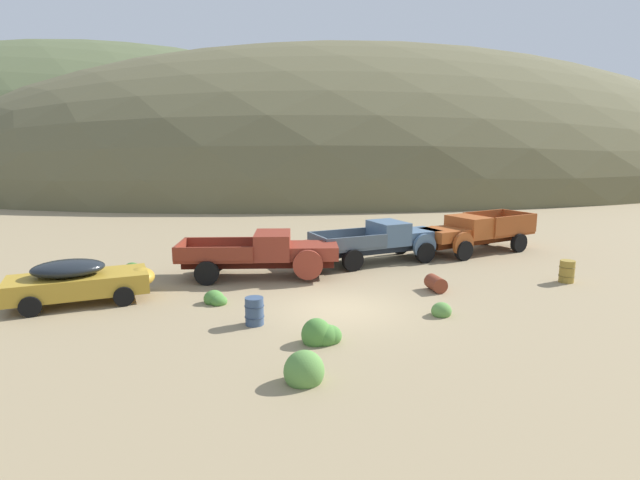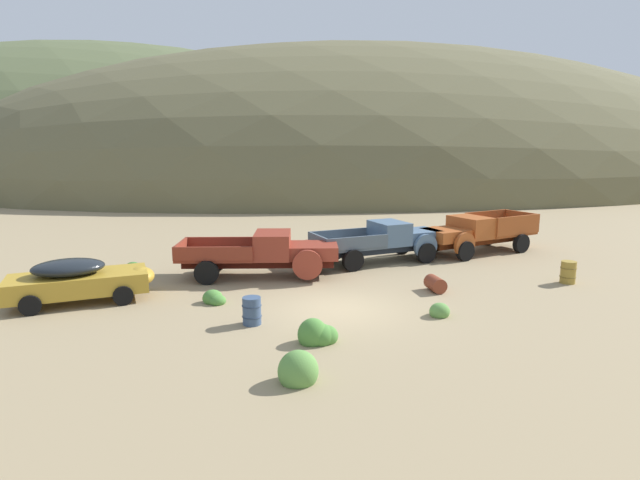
{
  "view_description": "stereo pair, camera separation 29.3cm",
  "coord_description": "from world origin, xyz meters",
  "px_view_note": "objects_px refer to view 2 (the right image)",
  "views": [
    {
      "loc": [
        -4.9,
        -15.68,
        5.49
      ],
      "look_at": [
        0.51,
        4.48,
        1.53
      ],
      "focal_mm": 28.57,
      "sensor_mm": 36.0,
      "label": 1
    },
    {
      "loc": [
        -4.62,
        -15.75,
        5.49
      ],
      "look_at": [
        0.51,
        4.48,
        1.53
      ],
      "focal_mm": 28.57,
      "sensor_mm": 36.0,
      "label": 2
    }
  ],
  "objects_px": {
    "oil_drum_foreground": "(568,272)",
    "oil_drum_tipped": "(435,284)",
    "truck_chalk_blue": "(388,241)",
    "truck_oxide_orange": "(472,233)",
    "truck_rust_red": "(270,253)",
    "car_mustard": "(83,279)",
    "oil_drum_spare": "(252,311)"
  },
  "relations": [
    {
      "from": "oil_drum_foreground",
      "to": "oil_drum_tipped",
      "type": "distance_m",
      "value": 5.67
    },
    {
      "from": "truck_chalk_blue",
      "to": "truck_oxide_orange",
      "type": "relative_size",
      "value": 0.98
    },
    {
      "from": "truck_rust_red",
      "to": "oil_drum_foreground",
      "type": "bearing_deg",
      "value": -6.19
    },
    {
      "from": "car_mustard",
      "to": "oil_drum_tipped",
      "type": "height_order",
      "value": "car_mustard"
    },
    {
      "from": "truck_rust_red",
      "to": "truck_chalk_blue",
      "type": "distance_m",
      "value": 5.99
    },
    {
      "from": "car_mustard",
      "to": "truck_oxide_orange",
      "type": "xyz_separation_m",
      "value": [
        17.52,
        3.87,
        0.2
      ]
    },
    {
      "from": "car_mustard",
      "to": "oil_drum_tipped",
      "type": "xyz_separation_m",
      "value": [
        12.6,
        -1.87,
        -0.53
      ]
    },
    {
      "from": "truck_oxide_orange",
      "to": "truck_chalk_blue",
      "type": "bearing_deg",
      "value": -7.38
    },
    {
      "from": "oil_drum_tipped",
      "to": "truck_chalk_blue",
      "type": "bearing_deg",
      "value": 88.93
    },
    {
      "from": "truck_rust_red",
      "to": "car_mustard",
      "type": "bearing_deg",
      "value": -152.69
    },
    {
      "from": "oil_drum_spare",
      "to": "oil_drum_foreground",
      "type": "height_order",
      "value": "oil_drum_foreground"
    },
    {
      "from": "car_mustard",
      "to": "truck_chalk_blue",
      "type": "distance_m",
      "value": 13.11
    },
    {
      "from": "truck_rust_red",
      "to": "oil_drum_spare",
      "type": "bearing_deg",
      "value": -91.61
    },
    {
      "from": "truck_rust_red",
      "to": "oil_drum_spare",
      "type": "distance_m",
      "value": 5.73
    },
    {
      "from": "car_mustard",
      "to": "oil_drum_foreground",
      "type": "bearing_deg",
      "value": -14.91
    },
    {
      "from": "truck_rust_red",
      "to": "oil_drum_foreground",
      "type": "relative_size",
      "value": 7.62
    },
    {
      "from": "truck_chalk_blue",
      "to": "truck_oxide_orange",
      "type": "distance_m",
      "value": 4.86
    },
    {
      "from": "truck_oxide_orange",
      "to": "truck_rust_red",
      "type": "bearing_deg",
      "value": -3.57
    },
    {
      "from": "truck_chalk_blue",
      "to": "oil_drum_foreground",
      "type": "distance_m",
      "value": 7.76
    },
    {
      "from": "car_mustard",
      "to": "oil_drum_foreground",
      "type": "height_order",
      "value": "car_mustard"
    },
    {
      "from": "truck_chalk_blue",
      "to": "truck_oxide_orange",
      "type": "height_order",
      "value": "truck_oxide_orange"
    },
    {
      "from": "oil_drum_foreground",
      "to": "oil_drum_tipped",
      "type": "bearing_deg",
      "value": 177.46
    },
    {
      "from": "oil_drum_spare",
      "to": "oil_drum_foreground",
      "type": "xyz_separation_m",
      "value": [
        12.79,
        1.61,
        0.02
      ]
    },
    {
      "from": "oil_drum_spare",
      "to": "oil_drum_tipped",
      "type": "height_order",
      "value": "oil_drum_spare"
    },
    {
      "from": "oil_drum_foreground",
      "to": "car_mustard",
      "type": "bearing_deg",
      "value": 173.36
    },
    {
      "from": "truck_oxide_orange",
      "to": "oil_drum_spare",
      "type": "distance_m",
      "value": 14.26
    },
    {
      "from": "car_mustard",
      "to": "truck_rust_red",
      "type": "relative_size",
      "value": 0.74
    },
    {
      "from": "car_mustard",
      "to": "oil_drum_tipped",
      "type": "bearing_deg",
      "value": -16.74
    },
    {
      "from": "oil_drum_foreground",
      "to": "truck_rust_red",
      "type": "bearing_deg",
      "value": 161.01
    },
    {
      "from": "car_mustard",
      "to": "oil_drum_spare",
      "type": "relative_size",
      "value": 5.81
    },
    {
      "from": "truck_rust_red",
      "to": "truck_oxide_orange",
      "type": "bearing_deg",
      "value": 23.92
    },
    {
      "from": "truck_rust_red",
      "to": "oil_drum_tipped",
      "type": "relative_size",
      "value": 7.58
    }
  ]
}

